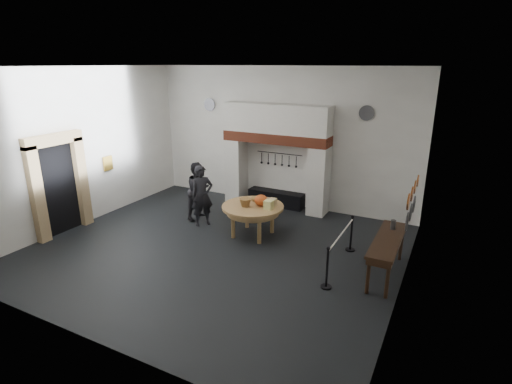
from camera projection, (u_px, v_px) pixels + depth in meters
The scene contains 39 objects.
floor at pixel (216, 249), 10.30m from camera, with size 9.00×8.00×0.02m, color black.
ceiling at pixel (210, 66), 8.91m from camera, with size 9.00×8.00×0.02m, color silver.
wall_back at pixel (281, 138), 12.98m from camera, with size 9.00×0.02×4.50m, color white.
wall_front at pixel (73, 220), 6.22m from camera, with size 9.00×0.02×4.50m, color white.
wall_left at pixel (83, 147), 11.55m from camera, with size 0.02×8.00×4.50m, color white.
wall_right at pixel (411, 190), 7.65m from camera, with size 0.02×8.00×4.50m, color white.
chimney_pier_left at pixel (237, 170), 13.69m from camera, with size 0.55×0.70×2.15m, color silver.
chimney_pier_right at pixel (319, 181), 12.41m from camera, with size 0.55×0.70×2.15m, color silver.
hearth_brick_band at pixel (276, 138), 12.67m from camera, with size 3.50×0.72×0.32m, color #9E442B.
chimney_hood at pixel (277, 118), 12.48m from camera, with size 3.50×0.70×0.90m, color silver.
iron_range at pixel (276, 198), 13.37m from camera, with size 1.90×0.45×0.50m, color black.
utensil_rail at pixel (279, 153), 13.07m from camera, with size 0.02×0.02×1.60m, color black.
door_recess at pixel (59, 189), 11.00m from camera, with size 0.04×1.10×2.50m, color black.
door_jamb_near at pixel (37, 195), 10.36m from camera, with size 0.22×0.30×2.60m, color tan.
door_jamb_far at pixel (82, 182), 11.54m from camera, with size 0.22×0.30×2.60m, color tan.
door_lintel at pixel (53, 139), 10.53m from camera, with size 0.22×1.70×0.30m, color tan.
wall_plaque at pixel (108, 163), 12.41m from camera, with size 0.05×0.34×0.44m, color gold.
work_table at pixel (253, 207), 10.88m from camera, with size 1.69×1.69×0.07m, color tan.
pumpkin at pixel (261, 200), 10.81m from camera, with size 0.36×0.36×0.31m, color #D7531E.
cheese_block_big at pixel (269, 205), 10.57m from camera, with size 0.22×0.22×0.24m, color #F6F193.
cheese_block_small at pixel (273, 202), 10.84m from camera, with size 0.18×0.18×0.20m, color #D9BD82.
wicker_basket at pixel (245, 203), 10.77m from camera, with size 0.32×0.32×0.22m, color olive.
bread_loaf at pixel (255, 199), 11.18m from camera, with size 0.31×0.18×0.13m, color #945F34.
visitor_near at pixel (202, 196), 11.59m from camera, with size 0.65×0.43×1.79m, color black.
visitor_far at pixel (199, 191), 12.11m from camera, with size 0.86×0.67×1.76m, color black.
side_table at pixel (388, 240), 8.77m from camera, with size 0.55×2.20×0.06m, color #331E12.
pewter_jug at pixel (393, 225), 9.24m from camera, with size 0.12×0.12×0.22m, color #47484C.
copper_pan_a at pixel (409, 202), 7.93m from camera, with size 0.34×0.34×0.03m, color #C6662D.
copper_pan_b at pixel (412, 194), 8.39m from camera, with size 0.32×0.32×0.03m, color #C6662D.
copper_pan_c at pixel (415, 187), 8.86m from camera, with size 0.30×0.30×0.03m, color #C6662D.
copper_pan_d at pixel (418, 181), 9.32m from camera, with size 0.28×0.28×0.03m, color #C6662D.
pewter_plate_left at pixel (407, 222), 8.25m from camera, with size 0.40×0.40×0.03m, color #4C4C51.
pewter_plate_mid at pixel (411, 212), 8.76m from camera, with size 0.40×0.40×0.03m, color #4C4C51.
pewter_plate_right at pixel (414, 204), 9.26m from camera, with size 0.40×0.40×0.03m, color #4C4C51.
pewter_plate_back_left at pixel (209, 104), 13.83m from camera, with size 0.44×0.44×0.03m, color #4C4C51.
pewter_plate_back_right at pixel (367, 113), 11.49m from camera, with size 0.44×0.44×0.03m, color #4C4C51.
barrier_post_near at pixel (327, 269), 8.40m from camera, with size 0.05×0.05×0.90m, color black.
barrier_post_far at pixel (351, 234), 10.09m from camera, with size 0.05×0.05×0.90m, color black.
barrier_rope at pixel (341, 234), 9.12m from camera, with size 0.04×0.04×2.00m, color white.
Camera 1 is at (5.17, -7.84, 4.58)m, focal length 28.00 mm.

